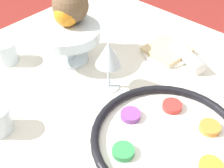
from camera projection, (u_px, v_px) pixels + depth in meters
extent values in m
cylinder|color=white|center=(167.00, 142.00, 0.71)|extent=(0.35, 0.35, 0.01)
torus|color=black|center=(168.00, 138.00, 0.70)|extent=(0.35, 0.35, 0.02)
cylinder|color=#844299|center=(131.00, 115.00, 0.76)|extent=(0.05, 0.05, 0.01)
cylinder|color=#33934C|center=(122.00, 150.00, 0.68)|extent=(0.05, 0.05, 0.01)
cylinder|color=gold|center=(211.00, 166.00, 0.65)|extent=(0.05, 0.05, 0.01)
cylinder|color=orange|center=(210.00, 128.00, 0.73)|extent=(0.05, 0.05, 0.01)
cylinder|color=red|center=(171.00, 105.00, 0.78)|extent=(0.05, 0.05, 0.01)
cylinder|color=silver|center=(110.00, 86.00, 0.86)|extent=(0.06, 0.06, 0.00)
cylinder|color=silver|center=(110.00, 75.00, 0.84)|extent=(0.01, 0.01, 0.07)
cone|color=silver|center=(109.00, 53.00, 0.79)|extent=(0.07, 0.07, 0.07)
cylinder|color=silver|center=(71.00, 58.00, 0.96)|extent=(0.11, 0.11, 0.01)
cylinder|color=silver|center=(70.00, 47.00, 0.93)|extent=(0.03, 0.03, 0.07)
cylinder|color=silver|center=(68.00, 33.00, 0.90)|extent=(0.19, 0.19, 0.03)
sphere|color=orange|center=(66.00, 14.00, 0.88)|extent=(0.07, 0.07, 0.07)
sphere|color=brown|center=(70.00, 5.00, 0.88)|extent=(0.10, 0.10, 0.10)
cylinder|color=silver|center=(167.00, 52.00, 0.98)|extent=(0.15, 0.15, 0.01)
cube|color=#D1B784|center=(167.00, 50.00, 0.97)|extent=(0.13, 0.13, 0.01)
cylinder|color=white|center=(188.00, 56.00, 0.94)|extent=(0.14, 0.10, 0.04)
cylinder|color=silver|center=(6.00, 52.00, 0.93)|extent=(0.07, 0.07, 0.07)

